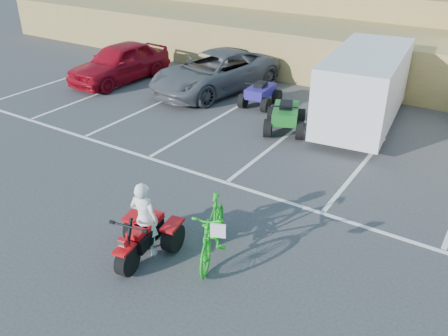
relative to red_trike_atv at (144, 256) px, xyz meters
The scene contains 11 objects.
ground 1.14m from the red_trike_atv, 101.22° to the left, with size 100.00×100.00×0.00m, color #343436.
parking_stripes 5.22m from the red_trike_atv, 82.91° to the left, with size 28.00×5.16×0.01m.
grass_embankment 16.66m from the red_trike_atv, 90.76° to the left, with size 40.00×8.50×3.10m.
red_trike_atv is the anchor object (origin of this frame).
rider 0.85m from the red_trike_atv, 99.71° to the left, with size 0.61×0.40×1.67m, color white.
green_dirt_bike 1.56m from the red_trike_atv, 34.48° to the left, with size 0.59×2.10×1.26m, color #14BF19.
grey_pickup 10.69m from the red_trike_atv, 115.80° to the left, with size 2.57×5.58×1.55m, color #494C51.
red_car 12.26m from the red_trike_atv, 135.73° to the left, with size 1.88×4.67×1.59m, color maroon.
cargo_trailer 9.49m from the red_trike_atv, 81.29° to the left, with size 2.69×5.48×2.46m.
quad_atv_blue 9.37m from the red_trike_atv, 104.14° to the left, with size 1.14×1.53×1.00m, color navy, non-canonical shape.
quad_atv_green 7.47m from the red_trike_atv, 93.53° to the left, with size 1.25×1.68×1.10m, color #16611E, non-canonical shape.
Camera 1 is at (5.84, -6.77, 6.21)m, focal length 38.00 mm.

